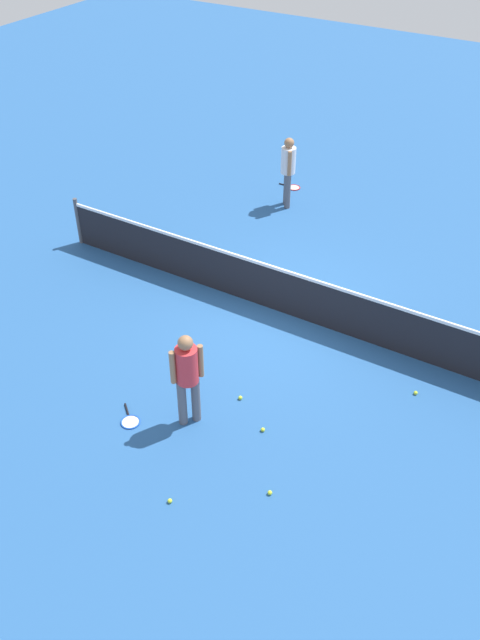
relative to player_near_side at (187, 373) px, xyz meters
The scene contains 11 objects.
ground_plane 3.43m from the player_near_side, 92.07° to the left, with size 40.00×40.00×0.00m, color #265693.
court_net 3.31m from the player_near_side, 92.07° to the left, with size 10.09×0.09×1.07m.
player_near_side is the anchor object (origin of this frame).
player_far_side 7.40m from the player_near_side, 105.91° to the left, with size 0.47×0.48×1.70m.
tennis_racket_near_player 1.38m from the player_near_side, 147.87° to the right, with size 0.56×0.51×0.03m.
tennis_racket_far_player 8.42m from the player_near_side, 106.10° to the left, with size 0.58×0.31×0.03m.
tennis_ball_near_player 3.86m from the player_near_side, 39.97° to the left, with size 0.07×0.07×0.07m, color #C6E033.
tennis_ball_by_net 1.34m from the player_near_side, 61.86° to the left, with size 0.07×0.07×0.07m, color #C6E033.
tennis_ball_midcourt 2.12m from the player_near_side, 19.15° to the right, with size 0.07×0.07×0.07m, color #C6E033.
tennis_ball_baseline 1.87m from the player_near_side, 66.06° to the right, with size 0.07×0.07×0.07m, color #C6E033.
tennis_ball_stray_left 1.52m from the player_near_side, 19.37° to the left, with size 0.07×0.07×0.07m, color #C6E033.
Camera 1 is at (4.69, -9.39, 7.84)m, focal length 38.36 mm.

